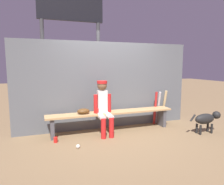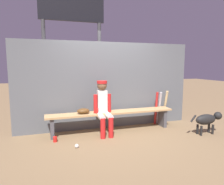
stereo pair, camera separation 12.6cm
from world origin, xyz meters
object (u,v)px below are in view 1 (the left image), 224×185
(bat_wood_natural, at_px, (164,106))
(baseball, at_px, (78,146))
(dugout_bench, at_px, (112,116))
(cup_on_bench, at_px, (97,111))
(scoreboard, at_px, (73,20))
(bat_aluminum_red, at_px, (155,108))
(bat_aluminum_silver, at_px, (158,108))
(player_seated, at_px, (104,105))
(cup_on_ground, at_px, (56,140))
(dog, at_px, (207,119))
(baseball_glove, at_px, (83,111))

(bat_wood_natural, bearing_deg, baseball, -158.74)
(baseball, bearing_deg, dugout_bench, 37.56)
(cup_on_bench, bearing_deg, scoreboard, 102.35)
(bat_aluminum_red, relative_size, bat_aluminum_silver, 1.00)
(bat_wood_natural, bearing_deg, player_seated, -168.45)
(baseball, xyz_separation_m, scoreboard, (0.28, 1.94, 2.70))
(bat_aluminum_silver, distance_m, cup_on_bench, 1.80)
(dugout_bench, distance_m, cup_on_ground, 1.38)
(bat_aluminum_silver, height_order, scoreboard, scoreboard)
(dugout_bench, height_order, bat_wood_natural, bat_wood_natural)
(player_seated, xyz_separation_m, dog, (2.25, -0.72, -0.33))
(bat_aluminum_silver, height_order, baseball, bat_aluminum_silver)
(bat_wood_natural, relative_size, dog, 1.05)
(bat_aluminum_red, bearing_deg, player_seated, -168.93)
(player_seated, distance_m, bat_wood_natural, 1.87)
(bat_aluminum_silver, xyz_separation_m, bat_wood_natural, (0.19, 0.03, 0.01))
(bat_wood_natural, xyz_separation_m, cup_on_ground, (-2.89, -0.53, -0.39))
(bat_aluminum_red, bearing_deg, cup_on_bench, -171.73)
(player_seated, height_order, bat_wood_natural, player_seated)
(player_seated, relative_size, bat_wood_natural, 1.36)
(baseball_glove, distance_m, baseball, 0.92)
(bat_wood_natural, bearing_deg, bat_aluminum_red, -166.15)
(dugout_bench, relative_size, dog, 3.57)
(player_seated, xyz_separation_m, bat_aluminum_red, (1.51, 0.30, -0.23))
(dog, bearing_deg, baseball_glove, 162.90)
(bat_aluminum_silver, distance_m, cup_on_ground, 2.77)
(dugout_bench, bearing_deg, baseball, -142.44)
(baseball, xyz_separation_m, cup_on_ground, (-0.37, 0.44, 0.02))
(bat_wood_natural, height_order, dog, bat_wood_natural)
(baseball_glove, height_order, baseball, baseball_glove)
(baseball, distance_m, scoreboard, 3.34)
(baseball_glove, height_order, dog, baseball_glove)
(bat_wood_natural, relative_size, cup_on_bench, 8.09)
(player_seated, distance_m, bat_aluminum_silver, 1.68)
(scoreboard, bearing_deg, dugout_bench, -61.62)
(cup_on_bench, bearing_deg, baseball, -129.99)
(dugout_bench, relative_size, cup_on_bench, 27.40)
(dugout_bench, height_order, baseball_glove, baseball_glove)
(bat_aluminum_red, height_order, cup_on_ground, bat_aluminum_red)
(baseball_glove, xyz_separation_m, cup_on_ground, (-0.64, -0.28, -0.48))
(baseball, relative_size, dog, 0.09)
(cup_on_ground, bearing_deg, dog, -9.43)
(dugout_bench, bearing_deg, dog, -22.33)
(bat_aluminum_silver, distance_m, dog, 1.23)
(dugout_bench, height_order, baseball, dugout_bench)
(bat_wood_natural, relative_size, scoreboard, 0.23)
(baseball_glove, height_order, bat_aluminum_red, bat_aluminum_red)
(bat_aluminum_red, distance_m, cup_on_ground, 2.65)
(bat_aluminum_red, bearing_deg, baseball_glove, -174.63)
(cup_on_ground, height_order, cup_on_bench, cup_on_bench)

